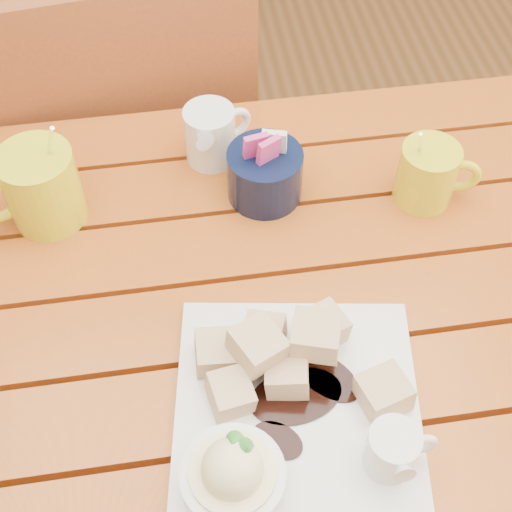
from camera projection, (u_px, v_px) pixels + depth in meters
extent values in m
plane|color=brown|center=(268.00, 509.00, 1.48)|extent=(5.00, 5.00, 0.00)
cube|color=maroon|center=(311.00, 497.00, 0.76)|extent=(1.20, 0.11, 0.03)
cube|color=maroon|center=(292.00, 400.00, 0.83)|extent=(1.20, 0.11, 0.03)
cube|color=maroon|center=(276.00, 318.00, 0.90)|extent=(1.20, 0.11, 0.03)
cube|color=maroon|center=(262.00, 247.00, 0.97)|extent=(1.20, 0.11, 0.03)
cube|color=maroon|center=(249.00, 186.00, 1.03)|extent=(1.20, 0.11, 0.03)
cube|color=maroon|center=(239.00, 133.00, 1.10)|extent=(1.20, 0.11, 0.03)
cube|color=maroon|center=(238.00, 151.00, 1.16)|extent=(1.12, 0.04, 0.08)
cylinder|color=maroon|center=(508.00, 240.00, 1.46)|extent=(0.06, 0.06, 0.72)
cube|color=white|center=(297.00, 408.00, 0.80)|extent=(0.31, 0.31, 0.02)
cube|color=#B97B38|center=(287.00, 373.00, 0.79)|extent=(0.06, 0.06, 0.04)
cube|color=#B97B38|center=(257.00, 345.00, 0.78)|extent=(0.07, 0.07, 0.04)
cube|color=#B97B38|center=(217.00, 352.00, 0.81)|extent=(0.05, 0.05, 0.04)
cube|color=#B97B38|center=(264.00, 337.00, 0.82)|extent=(0.06, 0.06, 0.04)
cube|color=#B97B38|center=(324.00, 327.00, 0.83)|extent=(0.06, 0.06, 0.04)
cube|color=#B97B38|center=(316.00, 336.00, 0.79)|extent=(0.06, 0.06, 0.04)
cube|color=#B97B38|center=(230.00, 393.00, 0.78)|extent=(0.06, 0.06, 0.04)
cube|color=#B97B38|center=(384.00, 392.00, 0.78)|extent=(0.06, 0.06, 0.04)
cylinder|color=white|center=(233.00, 481.00, 0.72)|extent=(0.11, 0.11, 0.04)
cylinder|color=#FFF5BB|center=(233.00, 476.00, 0.71)|extent=(0.09, 0.09, 0.03)
sphere|color=#FFF5BB|center=(232.00, 469.00, 0.69)|extent=(0.06, 0.06, 0.06)
cone|color=green|center=(246.00, 448.00, 0.68)|extent=(0.03, 0.04, 0.03)
cone|color=green|center=(233.00, 441.00, 0.68)|extent=(0.03, 0.03, 0.02)
cylinder|color=white|center=(392.00, 450.00, 0.73)|extent=(0.05, 0.05, 0.06)
cylinder|color=black|center=(395.00, 440.00, 0.71)|extent=(0.04, 0.04, 0.01)
cone|color=white|center=(402.00, 467.00, 0.70)|extent=(0.02, 0.02, 0.03)
torus|color=white|center=(421.00, 444.00, 0.73)|extent=(0.04, 0.01, 0.04)
cylinder|color=yellow|center=(42.00, 187.00, 0.94)|extent=(0.10, 0.10, 0.11)
cylinder|color=black|center=(34.00, 162.00, 0.90)|extent=(0.08, 0.08, 0.01)
cylinder|color=silver|center=(49.00, 159.00, 0.92)|extent=(0.05, 0.05, 0.14)
cylinder|color=yellow|center=(426.00, 174.00, 0.97)|extent=(0.08, 0.08, 0.09)
cylinder|color=black|center=(432.00, 154.00, 0.94)|extent=(0.07, 0.07, 0.01)
torus|color=yellow|center=(461.00, 176.00, 0.97)|extent=(0.06, 0.02, 0.06)
cylinder|color=silver|center=(419.00, 154.00, 0.95)|extent=(0.03, 0.05, 0.12)
cylinder|color=white|center=(210.00, 135.00, 1.02)|extent=(0.07, 0.07, 0.09)
cylinder|color=white|center=(209.00, 114.00, 0.99)|extent=(0.06, 0.06, 0.01)
cone|color=white|center=(212.00, 137.00, 0.97)|extent=(0.04, 0.04, 0.03)
torus|color=white|center=(240.00, 131.00, 1.02)|extent=(0.05, 0.03, 0.05)
cylinder|color=black|center=(265.00, 175.00, 0.98)|extent=(0.10, 0.10, 0.08)
cube|color=#D83A91|center=(255.00, 149.00, 0.93)|extent=(0.03, 0.02, 0.05)
cube|color=white|center=(274.00, 144.00, 0.94)|extent=(0.04, 0.02, 0.05)
cube|color=#D83A91|center=(268.00, 153.00, 0.93)|extent=(0.04, 0.03, 0.05)
cube|color=brown|center=(129.00, 145.00, 1.49)|extent=(0.49, 0.49, 0.03)
cylinder|color=brown|center=(203.00, 149.00, 1.82)|extent=(0.04, 0.04, 0.44)
cylinder|color=brown|center=(54.00, 179.00, 1.75)|extent=(0.04, 0.04, 0.44)
cylinder|color=brown|center=(241.00, 262.00, 1.60)|extent=(0.04, 0.04, 0.44)
cylinder|color=brown|center=(72.00, 300.00, 1.53)|extent=(0.04, 0.04, 0.44)
cube|color=brown|center=(128.00, 117.00, 1.18)|extent=(0.44, 0.09, 0.46)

